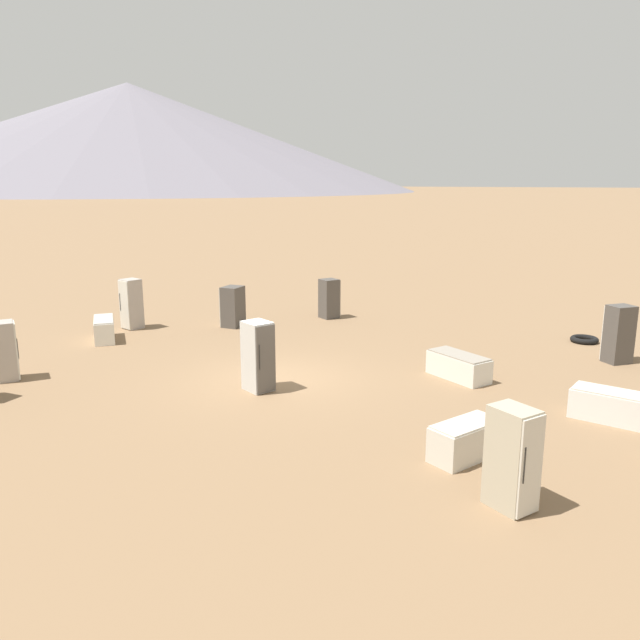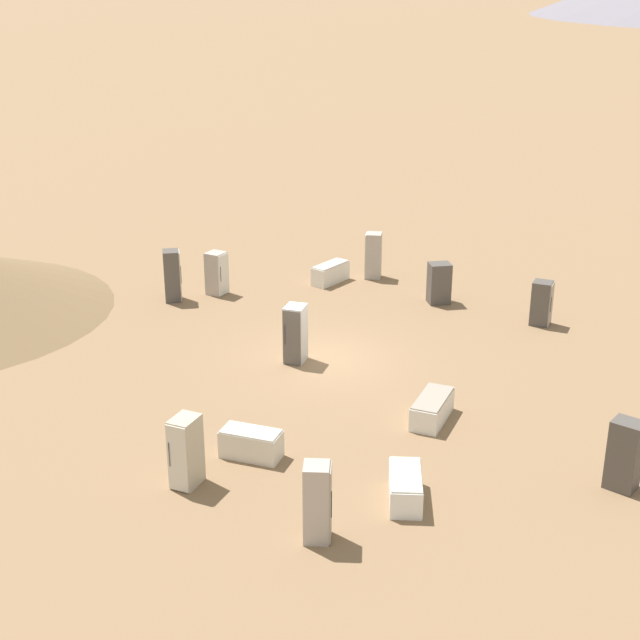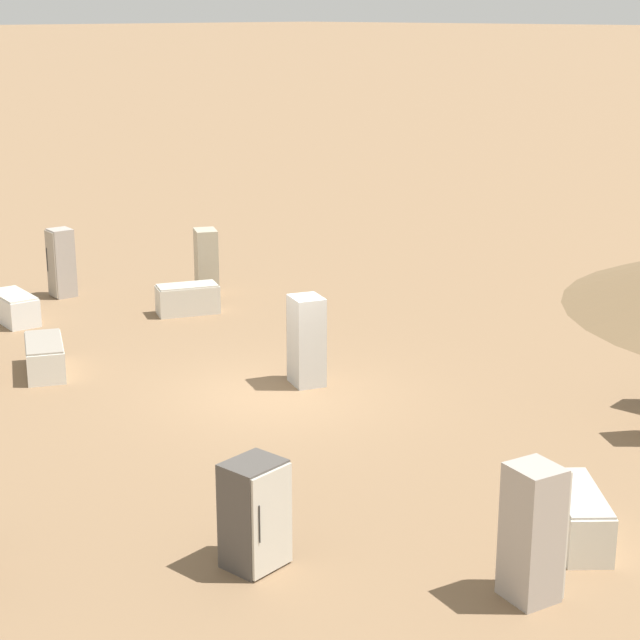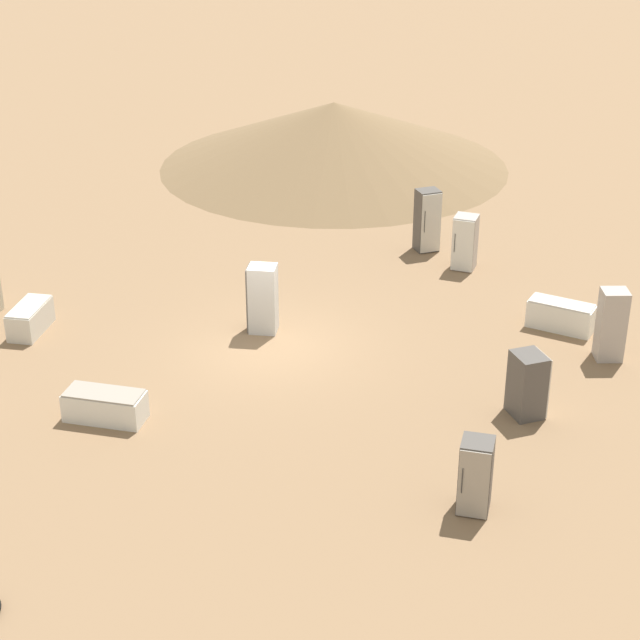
# 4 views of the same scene
# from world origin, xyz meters

# --- Properties ---
(ground_plane) EXTENTS (1000.00, 1000.00, 0.00)m
(ground_plane) POSITION_xyz_m (0.00, 0.00, 0.00)
(ground_plane) COLOR #846647
(discarded_fridge_0) EXTENTS (0.81, 0.74, 1.52)m
(discarded_fridge_0) POSITION_xyz_m (4.89, 4.76, 0.76)
(discarded_fridge_0) COLOR #4C4742
(discarded_fridge_0) RESTS_ON ground_plane
(discarded_fridge_1) EXTENTS (0.93, 0.93, 1.75)m
(discarded_fridge_1) POSITION_xyz_m (6.19, -8.26, 0.88)
(discarded_fridge_1) COLOR #4C4742
(discarded_fridge_1) RESTS_ON ground_plane
(discarded_fridge_2) EXTENTS (1.67, 1.30, 0.74)m
(discarded_fridge_2) POSITION_xyz_m (-2.46, -5.84, 0.37)
(discarded_fridge_2) COLOR beige
(discarded_fridge_2) RESTS_ON ground_plane
(discarded_fridge_3) EXTENTS (0.86, 0.95, 1.76)m
(discarded_fridge_3) POSITION_xyz_m (-4.03, -6.98, 0.88)
(discarded_fridge_3) COLOR #B2A88E
(discarded_fridge_3) RESTS_ON ground_plane
(discarded_fridge_4) EXTENTS (0.89, 0.87, 1.56)m
(discarded_fridge_4) POSITION_xyz_m (7.90, 2.20, 0.78)
(discarded_fridge_4) COLOR #4C4742
(discarded_fridge_4) RESTS_ON ground_plane
(discarded_fridge_5) EXTENTS (0.67, 0.70, 1.93)m
(discarded_fridge_5) POSITION_xyz_m (-4.88, 6.11, 0.97)
(discarded_fridge_5) COLOR #4C4742
(discarded_fridge_5) RESTS_ON ground_plane
(discarded_fridge_6) EXTENTS (1.65, 1.67, 0.77)m
(discarded_fridge_6) POSITION_xyz_m (1.20, 7.53, 0.38)
(discarded_fridge_6) COLOR silver
(discarded_fridge_6) RESTS_ON ground_plane
(discarded_fridge_7) EXTENTS (0.68, 0.66, 1.82)m
(discarded_fridge_7) POSITION_xyz_m (-1.19, -9.53, 0.91)
(discarded_fridge_7) COLOR #A89E93
(discarded_fridge_7) RESTS_ON ground_plane
(discarded_fridge_8) EXTENTS (0.83, 0.92, 1.83)m
(discarded_fridge_8) POSITION_xyz_m (-0.84, 0.00, 0.92)
(discarded_fridge_8) COLOR silver
(discarded_fridge_8) RESTS_ON ground_plane
(discarded_fridge_9) EXTENTS (0.99, 1.72, 0.71)m
(discarded_fridge_9) POSITION_xyz_m (0.98, -8.27, 0.35)
(discarded_fridge_9) COLOR white
(discarded_fridge_9) RESTS_ON ground_plane
(discarded_fridge_10) EXTENTS (0.92, 0.92, 1.63)m
(discarded_fridge_10) POSITION_xyz_m (-3.25, 6.67, 0.82)
(discarded_fridge_10) COLOR #A89E93
(discarded_fridge_10) RESTS_ON ground_plane
(discarded_fridge_11) EXTENTS (0.77, 0.77, 1.84)m
(discarded_fridge_11) POSITION_xyz_m (2.97, 7.92, 0.92)
(discarded_fridge_11) COLOR #A89E93
(discarded_fridge_11) RESTS_ON ground_plane
(discarded_fridge_12) EXTENTS (1.55, 1.94, 0.69)m
(discarded_fridge_12) POSITION_xyz_m (2.51, -4.41, 0.34)
(discarded_fridge_12) COLOR silver
(discarded_fridge_12) RESTS_ON ground_plane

